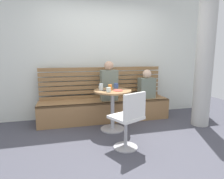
# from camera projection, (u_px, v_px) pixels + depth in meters

# --- Properties ---
(ground) EXTENTS (8.00, 8.00, 0.00)m
(ground) POSITION_uv_depth(u_px,v_px,m) (123.00, 144.00, 2.98)
(ground) COLOR #42424C
(back_wall) EXTENTS (5.20, 0.10, 2.90)m
(back_wall) POSITION_uv_depth(u_px,v_px,m) (100.00, 51.00, 4.30)
(back_wall) COLOR silver
(back_wall) RESTS_ON ground
(concrete_pillar) EXTENTS (0.32, 0.32, 2.80)m
(concrete_pillar) POSITION_uv_depth(u_px,v_px,m) (205.00, 53.00, 3.62)
(concrete_pillar) COLOR #B2B2AD
(concrete_pillar) RESTS_ON ground
(booth_bench) EXTENTS (2.70, 0.52, 0.44)m
(booth_bench) POSITION_uv_depth(u_px,v_px,m) (105.00, 110.00, 4.09)
(booth_bench) COLOR olive
(booth_bench) RESTS_ON ground
(booth_backrest) EXTENTS (2.65, 0.04, 0.67)m
(booth_backrest) POSITION_uv_depth(u_px,v_px,m) (103.00, 82.00, 4.22)
(booth_backrest) COLOR olive
(booth_backrest) RESTS_ON booth_bench
(cafe_table) EXTENTS (0.68, 0.68, 0.74)m
(cafe_table) POSITION_uv_depth(u_px,v_px,m) (113.00, 102.00, 3.51)
(cafe_table) COLOR #ADADB2
(cafe_table) RESTS_ON ground
(white_chair) EXTENTS (0.53, 0.53, 0.85)m
(white_chair) POSITION_uv_depth(u_px,v_px,m) (129.00, 119.00, 2.76)
(white_chair) COLOR #ADADB2
(white_chair) RESTS_ON ground
(person_adult) EXTENTS (0.34, 0.22, 0.81)m
(person_adult) POSITION_uv_depth(u_px,v_px,m) (109.00, 83.00, 3.98)
(person_adult) COLOR slate
(person_adult) RESTS_ON booth_bench
(person_child_left) EXTENTS (0.34, 0.22, 0.62)m
(person_child_left) POSITION_uv_depth(u_px,v_px,m) (147.00, 86.00, 4.21)
(person_child_left) COLOR slate
(person_child_left) RESTS_ON booth_bench
(cup_glass_tall) EXTENTS (0.07, 0.07, 0.12)m
(cup_glass_tall) POSITION_uv_depth(u_px,v_px,m) (101.00, 87.00, 3.46)
(cup_glass_tall) COLOR silver
(cup_glass_tall) RESTS_ON cafe_table
(cup_tumbler_orange) EXTENTS (0.07, 0.07, 0.10)m
(cup_tumbler_orange) POSITION_uv_depth(u_px,v_px,m) (110.00, 87.00, 3.49)
(cup_tumbler_orange) COLOR orange
(cup_tumbler_orange) RESTS_ON cafe_table
(cup_mug_blue) EXTENTS (0.08, 0.08, 0.09)m
(cup_mug_blue) POSITION_uv_depth(u_px,v_px,m) (116.00, 86.00, 3.67)
(cup_mug_blue) COLOR #3D5B9E
(cup_mug_blue) RESTS_ON cafe_table
(cup_espresso_small) EXTENTS (0.06, 0.06, 0.05)m
(cup_espresso_small) POSITION_uv_depth(u_px,v_px,m) (100.00, 87.00, 3.63)
(cup_espresso_small) COLOR silver
(cup_espresso_small) RESTS_ON cafe_table
(cup_glass_short) EXTENTS (0.08, 0.08, 0.08)m
(cup_glass_short) POSITION_uv_depth(u_px,v_px,m) (109.00, 90.00, 3.28)
(cup_glass_short) COLOR silver
(cup_glass_short) RESTS_ON cafe_table
(plate_small) EXTENTS (0.17, 0.17, 0.01)m
(plate_small) POSITION_uv_depth(u_px,v_px,m) (118.00, 90.00, 3.41)
(plate_small) COLOR #DB4C42
(plate_small) RESTS_ON cafe_table
(phone_on_table) EXTENTS (0.15, 0.10, 0.01)m
(phone_on_table) POSITION_uv_depth(u_px,v_px,m) (106.00, 91.00, 3.41)
(phone_on_table) COLOR black
(phone_on_table) RESTS_ON cafe_table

